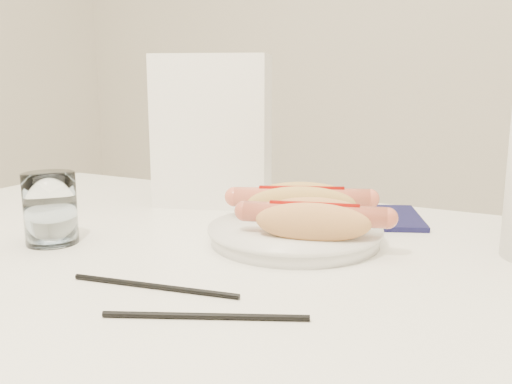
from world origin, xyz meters
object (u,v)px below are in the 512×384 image
at_px(hotdog_right, 314,220).
at_px(napkin_box, 213,131).
at_px(water_glass, 50,208).
at_px(table, 199,297).
at_px(hotdog_left, 301,203).
at_px(plate, 295,236).

relative_size(hotdog_right, napkin_box, 0.70).
xyz_separation_m(water_glass, napkin_box, (0.07, 0.31, 0.08)).
distance_m(table, water_glass, 0.24).
xyz_separation_m(hotdog_left, water_glass, (-0.28, -0.20, 0.00)).
relative_size(table, napkin_box, 4.56).
bearing_deg(plate, hotdog_right, -36.96).
bearing_deg(hotdog_left, hotdog_right, -80.38).
height_order(hotdog_left, napkin_box, napkin_box).
bearing_deg(hotdog_left, table, -140.41).
xyz_separation_m(plate, hotdog_right, (0.04, -0.03, 0.03)).
bearing_deg(hotdog_left, napkin_box, 130.00).
distance_m(hotdog_right, water_glass, 0.36).
bearing_deg(hotdog_left, water_glass, -167.23).
relative_size(table, hotdog_left, 6.27).
xyz_separation_m(hotdog_left, hotdog_right, (0.05, -0.08, -0.00)).
distance_m(table, napkin_box, 0.35).
height_order(hotdog_left, hotdog_right, hotdog_left).
xyz_separation_m(hotdog_right, napkin_box, (-0.27, 0.19, 0.09)).
bearing_deg(plate, table, -131.19).
relative_size(hotdog_right, water_glass, 1.89).
distance_m(table, hotdog_right, 0.18).
height_order(plate, hotdog_left, hotdog_left).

